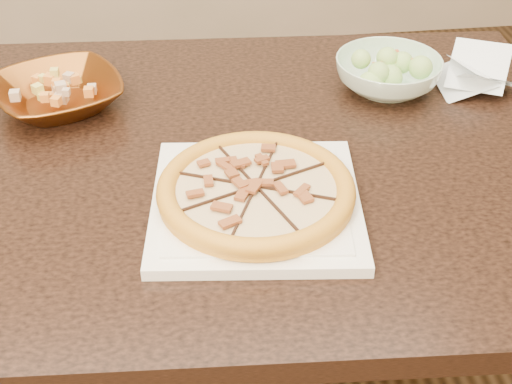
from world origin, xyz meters
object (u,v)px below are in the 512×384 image
plate (256,203)px  bronze_bowl (59,95)px  pizza (256,190)px  dining_table (182,204)px  salad_bowl (388,74)px

plate → bronze_bowl: (-0.31, 0.34, 0.02)m
pizza → bronze_bowl: 0.46m
dining_table → salad_bowl: size_ratio=7.26×
plate → dining_table: bearing=124.4°
dining_table → plate: plate is taller
dining_table → bronze_bowl: bearing=138.6°
dining_table → bronze_bowl: 0.30m
plate → pizza: size_ratio=1.16×
dining_table → plate: bearing=-55.6°
dining_table → salad_bowl: salad_bowl is taller
bronze_bowl → salad_bowl: bearing=-0.6°
bronze_bowl → salad_bowl: (0.60, -0.01, 0.00)m
pizza → salad_bowl: (0.29, 0.33, -0.00)m
pizza → bronze_bowl: size_ratio=1.31×
bronze_bowl → salad_bowl: salad_bowl is taller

